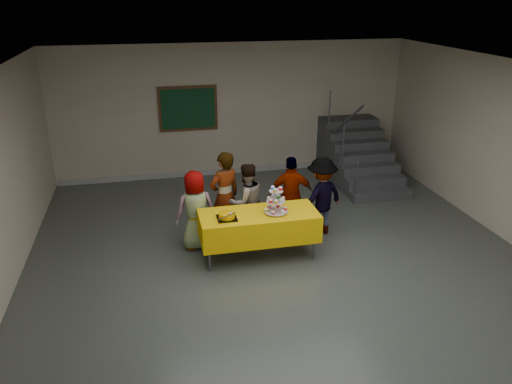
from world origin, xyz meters
TOP-DOWN VIEW (x-y plane):
  - room_shell at (0.00, 0.02)m, footprint 10.00×10.04m
  - bake_table at (-0.31, 0.95)m, footprint 1.88×0.78m
  - cupcake_stand at (-0.05, 0.91)m, footprint 0.38×0.38m
  - bear_cake at (-0.84, 0.86)m, footprint 0.32×0.36m
  - schoolchild_a at (-1.26, 1.50)m, footprint 0.73×0.54m
  - schoolchild_b at (-0.74, 1.70)m, footprint 0.68×0.57m
  - schoolchild_c at (-0.37, 1.64)m, footprint 0.78×0.68m
  - schoolchild_d at (0.45, 1.74)m, footprint 0.86×0.47m
  - schoolchild_e at (0.93, 1.53)m, footprint 1.04×0.83m
  - staircase at (2.70, 4.13)m, footprint 1.30×2.40m
  - noticeboard at (-1.01, 4.96)m, footprint 1.30×0.05m

SIDE VIEW (x-z plane):
  - staircase at x=2.70m, z-range -0.53..1.51m
  - bake_table at x=-0.31m, z-range 0.17..0.94m
  - schoolchild_a at x=-1.26m, z-range 0.00..1.35m
  - schoolchild_c at x=-0.37m, z-range 0.00..1.37m
  - schoolchild_d at x=0.45m, z-range 0.00..1.39m
  - schoolchild_e at x=0.93m, z-range 0.00..1.40m
  - schoolchild_b at x=-0.74m, z-range 0.00..1.58m
  - bear_cake at x=-0.84m, z-range 0.77..0.89m
  - cupcake_stand at x=-0.05m, z-range 0.72..1.17m
  - noticeboard at x=-1.01m, z-range 1.10..2.10m
  - room_shell at x=0.00m, z-range 0.62..3.64m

